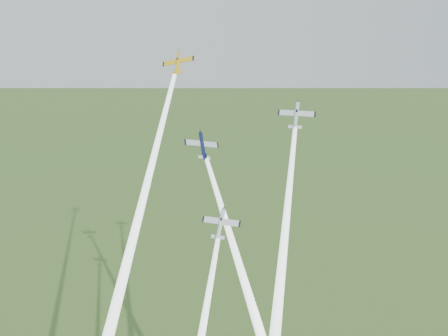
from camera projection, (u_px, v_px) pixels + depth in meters
plane_yellow at (178, 63)px, 122.69m from camera, size 7.94×8.25×7.67m
smoke_trail_yellow at (136, 228)px, 106.92m from camera, size 19.50×45.64×55.25m
plane_navy at (202, 146)px, 120.76m from camera, size 8.71×8.93×8.33m
smoke_trail_navy at (247, 291)px, 108.79m from camera, size 16.13×38.32×45.92m
plane_silver_right at (296, 115)px, 122.21m from camera, size 9.91×8.52×7.23m
smoke_trail_silver_right at (283, 253)px, 109.14m from camera, size 14.05×37.44×44.27m
plane_silver_low at (221, 224)px, 112.44m from camera, size 9.68×8.28×7.09m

